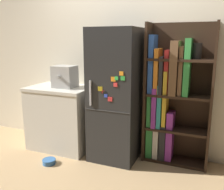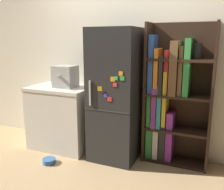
{
  "view_description": "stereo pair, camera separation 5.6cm",
  "coord_description": "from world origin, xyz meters",
  "px_view_note": "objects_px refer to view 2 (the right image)",
  "views": [
    {
      "loc": [
        1.12,
        -2.71,
        1.53
      ],
      "look_at": [
        -0.05,
        0.15,
        0.83
      ],
      "focal_mm": 40.0,
      "sensor_mm": 36.0,
      "label": 1
    },
    {
      "loc": [
        1.17,
        -2.69,
        1.53
      ],
      "look_at": [
        -0.05,
        0.15,
        0.83
      ],
      "focal_mm": 40.0,
      "sensor_mm": 36.0,
      "label": 2
    }
  ],
  "objects_px": {
    "refrigerator": "(116,95)",
    "pet_bowl": "(49,161)",
    "bookshelf": "(171,97)",
    "espresso_machine": "(65,77)"
  },
  "relations": [
    {
      "from": "refrigerator",
      "to": "pet_bowl",
      "type": "relative_size",
      "value": 9.84
    },
    {
      "from": "pet_bowl",
      "to": "bookshelf",
      "type": "bearing_deg",
      "value": 26.92
    },
    {
      "from": "refrigerator",
      "to": "espresso_machine",
      "type": "relative_size",
      "value": 5.53
    },
    {
      "from": "refrigerator",
      "to": "bookshelf",
      "type": "relative_size",
      "value": 0.97
    },
    {
      "from": "espresso_machine",
      "to": "bookshelf",
      "type": "bearing_deg",
      "value": 7.43
    },
    {
      "from": "refrigerator",
      "to": "pet_bowl",
      "type": "distance_m",
      "value": 1.18
    },
    {
      "from": "bookshelf",
      "to": "pet_bowl",
      "type": "xyz_separation_m",
      "value": [
        -1.35,
        -0.69,
        -0.8
      ]
    },
    {
      "from": "refrigerator",
      "to": "espresso_machine",
      "type": "height_order",
      "value": "refrigerator"
    },
    {
      "from": "bookshelf",
      "to": "espresso_machine",
      "type": "distance_m",
      "value": 1.43
    },
    {
      "from": "espresso_machine",
      "to": "pet_bowl",
      "type": "bearing_deg",
      "value": -84.68
    }
  ]
}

